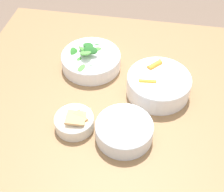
{
  "coord_description": "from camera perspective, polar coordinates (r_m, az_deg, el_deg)",
  "views": [
    {
      "loc": [
        0.58,
        0.08,
        1.46
      ],
      "look_at": [
        -0.04,
        -0.03,
        0.79
      ],
      "focal_mm": 50.0,
      "sensor_mm": 36.0,
      "label": 1
    }
  ],
  "objects": [
    {
      "name": "bowl_beans_hotdog",
      "position": [
        0.84,
        2.22,
        -6.35
      ],
      "size": [
        0.16,
        0.16,
        0.05
      ],
      "color": "silver",
      "rests_on": "dining_table"
    },
    {
      "name": "dining_table",
      "position": [
        1.0,
        1.39,
        -7.66
      ],
      "size": [
        1.01,
        1.03,
        0.76
      ],
      "color": "olive",
      "rests_on": "ground_plane"
    },
    {
      "name": "bowl_greens",
      "position": [
        1.04,
        -3.89,
        6.66
      ],
      "size": [
        0.2,
        0.2,
        0.08
      ],
      "color": "white",
      "rests_on": "dining_table"
    },
    {
      "name": "bowl_carrots",
      "position": [
        0.96,
        8.49,
        2.18
      ],
      "size": [
        0.19,
        0.19,
        0.07
      ],
      "color": "white",
      "rests_on": "dining_table"
    },
    {
      "name": "bowl_cookies",
      "position": [
        0.87,
        -6.85,
        -4.55
      ],
      "size": [
        0.11,
        0.11,
        0.05
      ],
      "color": "silver",
      "rests_on": "dining_table"
    }
  ]
}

